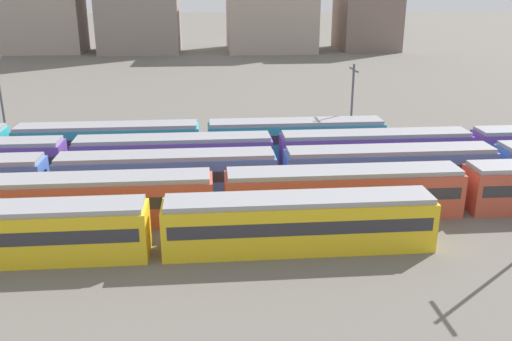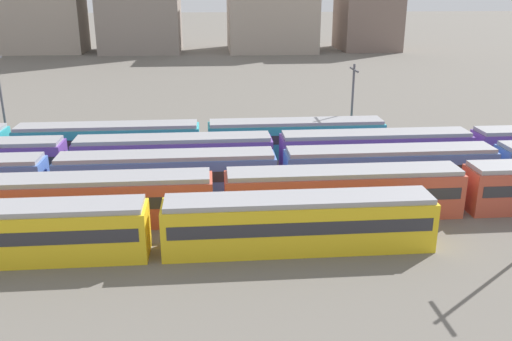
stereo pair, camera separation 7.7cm
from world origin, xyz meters
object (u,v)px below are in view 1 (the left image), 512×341
at_px(train_track_0, 5,233).
at_px(train_track_3, 471,148).
at_px(train_track_4, 109,142).
at_px(catenary_pole_3, 352,101).
at_px(train_track_2, 389,168).
at_px(train_track_1, 343,192).
at_px(catenary_pole_1, 1,99).

height_order(train_track_0, train_track_3, same).
distance_m(train_track_4, catenary_pole_3, 25.70).
bearing_deg(train_track_2, train_track_3, 28.10).
height_order(train_track_0, train_track_4, same).
xyz_separation_m(train_track_4, catenary_pole_3, (25.35, 2.82, 3.10)).
bearing_deg(train_track_1, train_track_2, 44.54).
xyz_separation_m(train_track_2, train_track_4, (-25.38, 10.40, -0.00)).
bearing_deg(train_track_3, train_track_4, 171.58).
distance_m(train_track_1, train_track_4, 25.44).
bearing_deg(train_track_2, train_track_0, -159.92).
height_order(train_track_3, catenary_pole_3, catenary_pole_3).
relative_size(train_track_1, catenary_pole_1, 8.92).
bearing_deg(catenary_pole_1, train_track_2, -20.25).
bearing_deg(train_track_0, train_track_3, 22.22).
relative_size(train_track_2, catenary_pole_3, 10.45).
xyz_separation_m(train_track_2, catenary_pole_1, (-36.23, 13.37, 3.90)).
bearing_deg(catenary_pole_1, train_track_3, -10.07).
relative_size(train_track_1, catenary_pole_3, 10.45).
distance_m(train_track_2, train_track_4, 27.43).
height_order(train_track_3, train_track_4, same).
relative_size(train_track_3, train_track_4, 2.02).
distance_m(train_track_0, train_track_1, 23.75).
bearing_deg(train_track_4, train_track_2, -22.28).
bearing_deg(train_track_4, train_track_1, -37.82).
xyz_separation_m(train_track_3, train_track_4, (-35.12, 5.20, -0.00)).
xyz_separation_m(train_track_0, train_track_3, (38.19, 15.60, 0.00)).
height_order(train_track_2, train_track_4, same).
relative_size(train_track_2, catenary_pole_1, 8.92).
distance_m(train_track_1, catenary_pole_1, 36.30).
bearing_deg(catenary_pole_3, train_track_2, -89.88).
bearing_deg(train_track_1, catenary_pole_3, 74.07).
distance_m(train_track_0, catenary_pole_1, 25.31).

